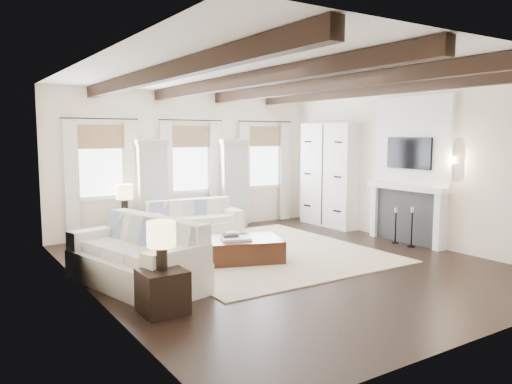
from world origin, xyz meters
TOP-DOWN VIEW (x-y plane):
  - ground at (0.00, 0.00)m, footprint 7.50×7.50m
  - room_shell at (0.75, 0.90)m, footprint 6.54×7.54m
  - area_rug at (0.09, 0.91)m, footprint 3.96×4.36m
  - sofa_back at (-0.41, 2.72)m, footprint 2.02×1.06m
  - sofa_left at (-2.52, 0.19)m, footprint 1.55×2.50m
  - ottoman at (-0.60, 0.60)m, footprint 1.77×1.42m
  - tray at (-0.65, 0.53)m, footprint 0.60×0.53m
  - book_lower at (-0.70, 0.64)m, footprint 0.31×0.28m
  - book_upper at (-0.65, 0.67)m, footprint 0.26×0.23m
  - side_table_front at (-2.69, -1.10)m, footprint 0.55×0.55m
  - lamp_front at (-2.69, -1.10)m, footprint 0.36×0.36m
  - side_table_back at (-1.69, 3.34)m, footprint 0.39×0.39m
  - lamp_back at (-1.69, 3.34)m, footprint 0.35×0.35m
  - candlestick_near at (2.90, -0.32)m, footprint 0.16×0.16m
  - candlestick_far at (2.90, 0.09)m, footprint 0.15×0.15m

SIDE VIEW (x-z plane):
  - ground at x=0.00m, z-range 0.00..0.00m
  - area_rug at x=0.09m, z-range 0.00..0.02m
  - ottoman at x=-0.60m, z-range 0.00..0.40m
  - side_table_front at x=-2.69m, z-range 0.00..0.55m
  - side_table_back at x=-1.69m, z-range 0.00..0.59m
  - candlestick_far at x=2.90m, z-range -0.06..0.67m
  - candlestick_near at x=2.90m, z-range -0.07..0.73m
  - sofa_back at x=-0.41m, z-range -0.07..0.76m
  - sofa_left at x=-2.52m, z-range -0.09..0.90m
  - tray at x=-0.65m, z-range 0.40..0.44m
  - book_lower at x=-0.70m, z-range 0.44..0.48m
  - book_upper at x=-0.65m, z-range 0.48..0.51m
  - lamp_front at x=-2.69m, z-range 0.66..1.27m
  - lamp_back at x=-1.69m, z-range 0.70..1.30m
  - room_shell at x=0.75m, z-range 0.28..3.50m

